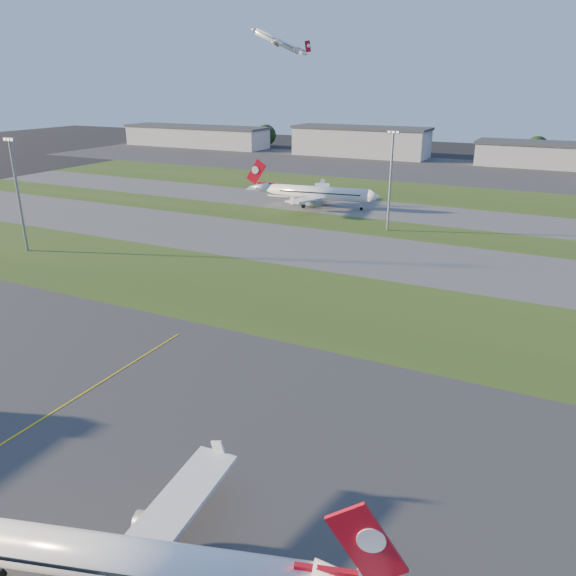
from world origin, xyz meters
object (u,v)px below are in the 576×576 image
Objects in this scene: airliner_parked at (138,563)px; light_mast_west at (17,188)px; airliner_taxiing at (316,193)px; light_mast_centre at (391,175)px.

light_mast_west is (-86.82, 62.22, 11.16)m from airliner_parked.
light_mast_west reaches higher than airliner_taxiing.
airliner_parked is 1.26× the size of light_mast_centre.
light_mast_centre reaches higher than airliner_taxiing.
light_mast_west is (-41.08, -74.68, 10.40)m from airliner_taxiing.
light_mast_west and light_mast_centre have the same top height.
light_mast_centre is at bearing 38.66° from light_mast_west.
light_mast_west is at bearing -141.34° from light_mast_centre.
light_mast_centre reaches higher than airliner_parked.
airliner_parked is at bearing -81.90° from light_mast_centre.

